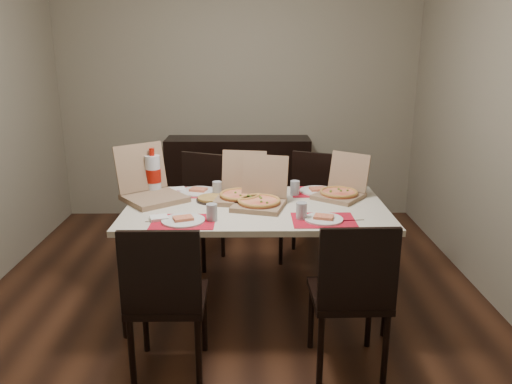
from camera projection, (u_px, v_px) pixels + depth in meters
ground at (233, 299)px, 3.75m from camera, size 3.80×4.00×0.02m
room_walls at (232, 58)px, 3.68m from camera, size 3.84×4.02×2.62m
sideboard at (238, 180)px, 5.33m from camera, size 1.50×0.40×0.90m
dining_table at (256, 215)px, 3.49m from camera, size 1.80×1.00×0.75m
chair_near_left at (166, 295)px, 2.72m from camera, size 0.42×0.42×0.93m
chair_near_right at (352, 292)px, 2.75m from camera, size 0.43×0.43×0.93m
chair_far_left at (198, 203)px, 4.33m from camera, size 0.55×0.55×0.93m
chair_far_right at (310, 202)px, 4.35m from camera, size 0.55×0.55×0.93m
setting_near_left at (187, 218)px, 3.15m from camera, size 0.46×0.30×0.11m
setting_near_right at (318, 217)px, 3.18m from camera, size 0.46×0.30×0.11m
setting_far_left at (201, 191)px, 3.76m from camera, size 0.46×0.30×0.11m
setting_far_right at (312, 190)px, 3.77m from camera, size 0.48×0.30×0.11m
napkin_loose at (257, 209)px, 3.37m from camera, size 0.15×0.16×0.02m
pizza_box_center at (260, 199)px, 3.45m from camera, size 0.42×0.44×0.33m
pizza_box_right at (341, 190)px, 3.65m from camera, size 0.45×0.46×0.31m
pizza_box_left at (151, 191)px, 3.60m from camera, size 0.56×0.57×0.38m
pizza_box_extra at (241, 192)px, 3.60m from camera, size 0.39×0.42×0.33m
faina_plate at (212, 199)px, 3.58m from camera, size 0.22×0.22×0.03m
dip_bowl at (262, 198)px, 3.61m from camera, size 0.10×0.10×0.02m
soda_bottle at (153, 175)px, 3.73m from camera, size 0.12×0.12×0.35m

